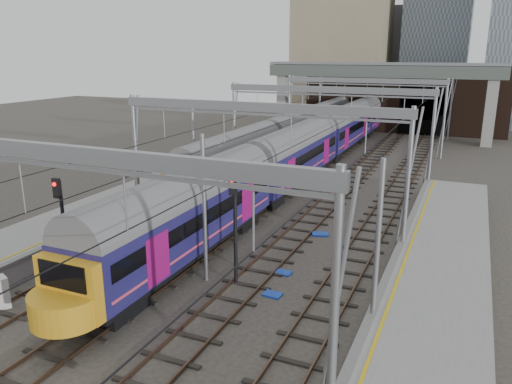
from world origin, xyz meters
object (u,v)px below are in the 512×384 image
at_px(train_main, 322,139).
at_px(relay_cabinet, 0,293).
at_px(signal_near_left, 62,217).
at_px(train_second, 317,123).
at_px(signal_near_centre, 235,217).

bearing_deg(train_main, relay_cabinet, -98.30).
bearing_deg(relay_cabinet, signal_near_left, 101.18).
height_order(signal_near_left, relay_cabinet, signal_near_left).
distance_m(train_second, signal_near_centre, 38.40).
bearing_deg(signal_near_centre, signal_near_left, -175.82).
xyz_separation_m(train_main, train_second, (-4.00, 11.53, -0.13)).
xyz_separation_m(signal_near_left, signal_near_centre, (7.43, 2.81, 0.17)).
relative_size(train_second, relay_cabinet, 44.48).
distance_m(train_main, relay_cabinet, 32.43).
height_order(train_second, signal_near_centre, signal_near_centre).
distance_m(signal_near_left, relay_cabinet, 4.04).
bearing_deg(train_second, relay_cabinet, -90.89).
bearing_deg(train_main, signal_near_centre, -82.40).
bearing_deg(relay_cabinet, train_main, 106.05).
bearing_deg(train_main, signal_near_left, -97.77).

